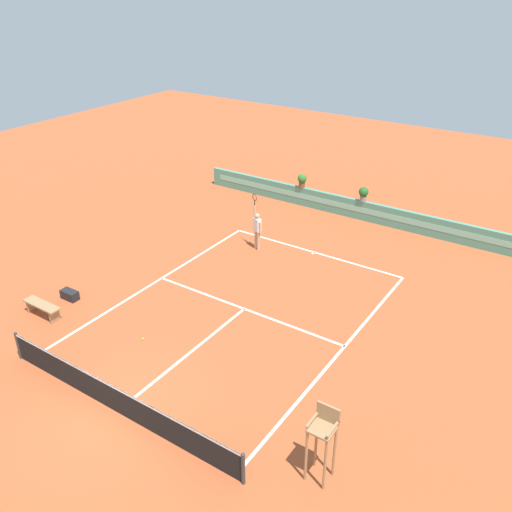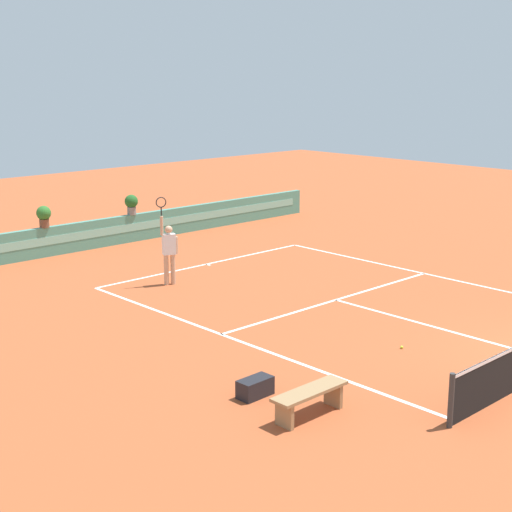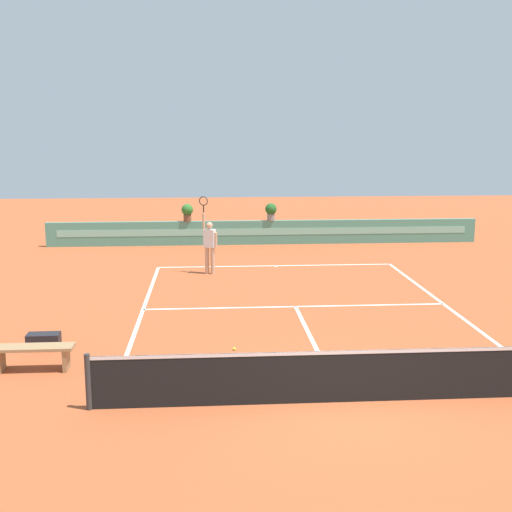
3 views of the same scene
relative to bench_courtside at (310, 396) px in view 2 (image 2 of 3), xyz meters
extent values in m
plane|color=#A84C28|center=(5.84, 4.03, -0.38)|extent=(60.00, 60.00, 0.00)
cube|color=white|center=(5.84, 9.92, -0.37)|extent=(8.22, 0.10, 0.01)
cube|color=white|center=(5.84, 4.43, -0.37)|extent=(8.22, 0.10, 0.01)
cube|color=white|center=(5.84, 1.23, -0.37)|extent=(0.10, 6.40, 0.01)
cube|color=white|center=(1.73, 3.97, -0.37)|extent=(0.10, 11.89, 0.01)
cube|color=white|center=(9.95, 3.97, -0.37)|extent=(0.10, 11.89, 0.01)
cube|color=white|center=(5.84, 9.82, -0.37)|extent=(0.10, 0.20, 0.01)
cylinder|color=#333333|center=(1.43, -1.97, 0.12)|extent=(0.10, 0.10, 1.00)
cube|color=#4C8E7A|center=(5.84, 14.42, 0.12)|extent=(18.00, 0.20, 1.00)
cube|color=#7ABCA8|center=(5.84, 14.31, 0.17)|extent=(17.10, 0.01, 0.28)
cube|color=#99754C|center=(-0.64, 0.00, -0.15)|extent=(0.08, 0.40, 0.45)
cube|color=#99754C|center=(0.64, 0.00, -0.15)|extent=(0.08, 0.40, 0.45)
cube|color=#99754C|center=(0.00, 0.00, 0.10)|extent=(1.60, 0.44, 0.06)
cube|color=black|center=(-0.12, 1.30, -0.20)|extent=(0.71, 0.37, 0.36)
cylinder|color=tan|center=(3.63, 8.75, 0.07)|extent=(0.14, 0.14, 0.90)
cylinder|color=tan|center=(3.44, 8.82, 0.07)|extent=(0.14, 0.14, 0.90)
cube|color=white|center=(3.53, 8.78, 0.82)|extent=(0.42, 0.34, 0.60)
sphere|color=tan|center=(3.53, 8.78, 1.25)|extent=(0.22, 0.22, 0.22)
cylinder|color=tan|center=(3.35, 8.86, 1.37)|extent=(0.09, 0.09, 0.55)
cylinder|color=black|center=(3.35, 8.86, 1.79)|extent=(0.04, 0.04, 0.24)
torus|color=#262626|center=(3.35, 8.86, 2.05)|extent=(0.30, 0.14, 0.31)
cylinder|color=tan|center=(3.74, 8.70, 0.77)|extent=(0.09, 0.09, 0.50)
sphere|color=#CCE033|center=(4.04, 0.94, -0.34)|extent=(0.07, 0.07, 0.07)
cylinder|color=brown|center=(2.63, 14.42, 0.76)|extent=(0.32, 0.32, 0.28)
sphere|color=#2D6B28|center=(2.63, 14.42, 1.11)|extent=(0.48, 0.48, 0.48)
cylinder|color=gray|center=(6.10, 14.42, 0.76)|extent=(0.32, 0.32, 0.28)
sphere|color=#235B23|center=(6.10, 14.42, 1.11)|extent=(0.48, 0.48, 0.48)
camera|label=1|loc=(15.64, -9.51, 10.87)|focal=38.28mm
camera|label=2|loc=(-9.41, -8.57, 5.60)|focal=53.80mm
camera|label=3|loc=(3.54, -12.79, 4.36)|focal=46.29mm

